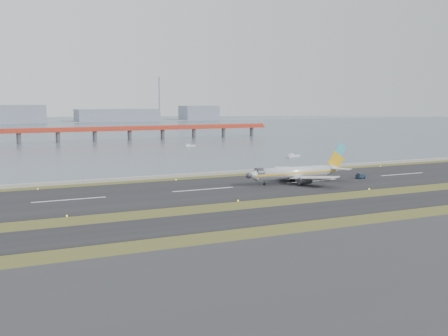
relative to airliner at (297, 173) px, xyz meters
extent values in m
plane|color=#364317|center=(-33.53, -29.27, -3.46)|extent=(1000.00, 1000.00, 0.00)
cube|color=#303033|center=(-33.53, -84.27, -3.41)|extent=(1000.00, 50.00, 0.10)
cube|color=black|center=(-33.53, -41.27, -3.41)|extent=(1000.00, 18.00, 0.10)
cube|color=black|center=(-33.53, 0.73, -3.41)|extent=(1000.00, 45.00, 0.10)
cube|color=#969691|center=(-33.53, 30.73, -2.96)|extent=(1000.00, 2.50, 1.00)
cube|color=#4D606E|center=(-33.53, 430.73, -3.46)|extent=(1400.00, 800.00, 1.30)
cube|color=#B9341F|center=(-13.53, 220.73, 4.04)|extent=(260.00, 5.00, 1.60)
cube|color=#B9341F|center=(-13.53, 220.73, 5.54)|extent=(260.00, 0.40, 1.40)
cylinder|color=#4C4C51|center=(-13.53, 220.73, -0.46)|extent=(2.80, 2.80, 7.00)
cylinder|color=#4C4C51|center=(82.47, 220.73, -0.46)|extent=(2.80, 2.80, 7.00)
cube|color=gray|center=(-33.53, 590.73, -3.46)|extent=(1400.00, 80.00, 1.00)
cube|color=gray|center=(-23.53, 590.73, 7.54)|extent=(70.00, 35.00, 22.00)
cube|color=gray|center=(106.47, 590.73, 4.54)|extent=(110.00, 35.00, 16.00)
cube|color=gray|center=(226.47, 590.73, 6.54)|extent=(50.00, 35.00, 20.00)
cylinder|color=gray|center=(166.47, 590.73, 26.54)|extent=(1.80, 1.80, 60.00)
cylinder|color=silver|center=(-1.50, 0.00, 0.04)|extent=(28.00, 3.80, 3.80)
cone|color=silver|center=(-17.10, 0.00, 0.04)|extent=(3.20, 3.80, 3.80)
cone|color=silver|center=(14.70, 0.00, 0.34)|extent=(5.00, 3.80, 3.80)
cube|color=yellow|center=(-1.50, -1.92, 0.04)|extent=(31.00, 0.06, 0.45)
cube|color=yellow|center=(-1.50, 1.92, 0.04)|extent=(31.00, 0.06, 0.45)
cube|color=silver|center=(0.70, -8.50, -0.66)|extent=(11.31, 15.89, 1.66)
cube|color=silver|center=(0.70, 8.50, -0.66)|extent=(11.31, 15.89, 1.66)
cylinder|color=#35363A|center=(-1.00, -6.00, -1.86)|extent=(4.20, 2.10, 2.10)
cylinder|color=#35363A|center=(-1.00, 6.00, -1.86)|extent=(4.20, 2.10, 2.10)
cube|color=yellow|center=(15.50, 0.00, 3.24)|extent=(6.80, 0.35, 6.85)
cube|color=#4ABED2|center=(17.40, 0.00, 6.94)|extent=(4.85, 0.37, 4.90)
cube|color=silver|center=(15.00, -3.80, 0.84)|extent=(5.64, 6.80, 0.22)
cube|color=silver|center=(15.00, 3.80, 0.84)|extent=(5.64, 6.80, 0.22)
cylinder|color=black|center=(-12.50, 0.00, -3.01)|extent=(0.80, 0.28, 0.80)
cylinder|color=black|center=(0.00, -2.80, -2.91)|extent=(1.00, 0.38, 1.00)
cylinder|color=black|center=(0.00, 2.80, -2.91)|extent=(1.00, 0.38, 1.00)
cube|color=#15253B|center=(25.27, -1.35, -2.56)|extent=(3.48, 2.39, 1.20)
cube|color=#35363A|center=(24.88, -1.42, -1.76)|extent=(1.67, 1.74, 0.70)
cylinder|color=black|center=(24.36, -2.35, -3.11)|extent=(0.74, 0.43, 0.70)
cylinder|color=black|center=(24.04, -0.78, -3.11)|extent=(0.74, 0.43, 0.70)
cylinder|color=black|center=(26.51, -1.91, -3.11)|extent=(0.74, 0.43, 0.70)
cylinder|color=black|center=(26.19, -0.35, -3.11)|extent=(0.74, 0.43, 0.70)
cube|color=silver|center=(46.50, 72.85, -3.02)|extent=(8.00, 4.04, 0.98)
cube|color=silver|center=(44.90, 72.49, -2.15)|extent=(2.52, 2.19, 0.98)
cube|color=silver|center=(26.47, 152.80, -3.05)|extent=(7.26, 3.00, 0.91)
cube|color=silver|center=(24.96, 152.63, -2.25)|extent=(2.18, 1.83, 0.91)
camera|label=1|loc=(-102.82, -152.58, 23.30)|focal=45.00mm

